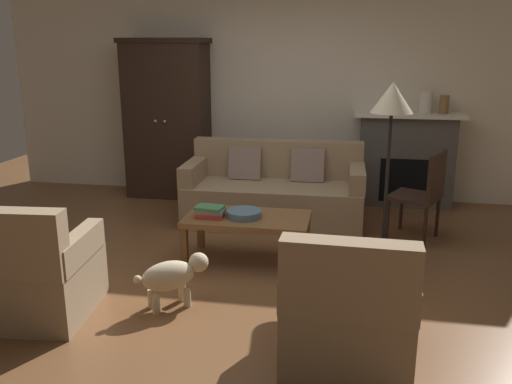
{
  "coord_description": "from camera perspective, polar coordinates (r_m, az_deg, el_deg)",
  "views": [
    {
      "loc": [
        0.92,
        -4.27,
        1.9
      ],
      "look_at": [
        0.04,
        0.56,
        0.55
      ],
      "focal_mm": 37.83,
      "sensor_mm": 36.0,
      "label": 1
    }
  ],
  "objects": [
    {
      "name": "coffee_table",
      "position": [
        4.81,
        -0.91,
        -3.2
      ],
      "size": [
        1.1,
        0.6,
        0.42
      ],
      "color": "brown",
      "rests_on": "ground"
    },
    {
      "name": "fireplace",
      "position": [
        6.73,
        15.55,
        3.41
      ],
      "size": [
        1.26,
        0.48,
        1.12
      ],
      "color": "#4C4947",
      "rests_on": "ground"
    },
    {
      "name": "mantel_vase_cream",
      "position": [
        6.63,
        17.55,
        9.08
      ],
      "size": [
        0.14,
        0.14,
        0.26
      ],
      "primitive_type": "cylinder",
      "color": "beige",
      "rests_on": "fireplace"
    },
    {
      "name": "book_stack",
      "position": [
        4.77,
        -4.86,
        -2.07
      ],
      "size": [
        0.26,
        0.2,
        0.1
      ],
      "color": "#B73833",
      "rests_on": "coffee_table"
    },
    {
      "name": "mantel_vase_bronze",
      "position": [
        6.66,
        19.26,
        8.74
      ],
      "size": [
        0.11,
        0.11,
        0.21
      ],
      "primitive_type": "cylinder",
      "color": "olive",
      "rests_on": "fireplace"
    },
    {
      "name": "ground_plane",
      "position": [
        4.76,
        -1.67,
        -8.13
      ],
      "size": [
        9.6,
        9.6,
        0.0
      ],
      "primitive_type": "plane",
      "color": "brown"
    },
    {
      "name": "back_wall",
      "position": [
        6.9,
        2.71,
        11.22
      ],
      "size": [
        7.2,
        0.1,
        2.8
      ],
      "primitive_type": "cube",
      "color": "silver",
      "rests_on": "ground"
    },
    {
      "name": "dog",
      "position": [
        4.08,
        -8.8,
        -8.72
      ],
      "size": [
        0.48,
        0.42,
        0.39
      ],
      "color": "beige",
      "rests_on": "ground"
    },
    {
      "name": "side_chair_wooden",
      "position": [
        5.54,
        17.33,
        0.17
      ],
      "size": [
        0.58,
        0.58,
        0.9
      ],
      "color": "black",
      "rests_on": "ground"
    },
    {
      "name": "fruit_bowl",
      "position": [
        4.76,
        -1.31,
        -2.31
      ],
      "size": [
        0.31,
        0.31,
        0.06
      ],
      "primitive_type": "cylinder",
      "color": "slate",
      "rests_on": "coffee_table"
    },
    {
      "name": "armchair_near_right",
      "position": [
        3.4,
        9.69,
        -12.6
      ],
      "size": [
        0.8,
        0.79,
        0.88
      ],
      "color": "#997F60",
      "rests_on": "ground"
    },
    {
      "name": "couch",
      "position": [
        5.92,
        1.95,
        -0.13
      ],
      "size": [
        1.94,
        0.89,
        0.86
      ],
      "color": "#937A5B",
      "rests_on": "ground"
    },
    {
      "name": "armchair_near_left",
      "position": [
        4.18,
        -22.53,
        -8.12
      ],
      "size": [
        0.84,
        0.84,
        0.88
      ],
      "color": "#997F60",
      "rests_on": "ground"
    },
    {
      "name": "floor_lamp",
      "position": [
        4.78,
        14.15,
        8.58
      ],
      "size": [
        0.36,
        0.36,
        1.59
      ],
      "color": "black",
      "rests_on": "ground"
    },
    {
      "name": "armoire",
      "position": [
        6.95,
        -9.33,
        7.66
      ],
      "size": [
        1.06,
        0.57,
        1.97
      ],
      "color": "black",
      "rests_on": "ground"
    }
  ]
}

